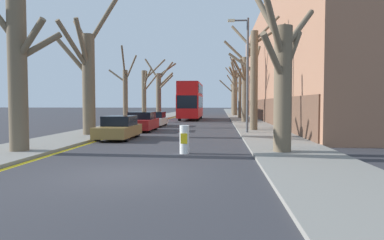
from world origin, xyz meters
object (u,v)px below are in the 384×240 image
street_tree_right_0 (282,76)px  street_tree_right_3 (239,92)px  street_tree_right_1 (255,74)px  street_tree_left_2 (125,93)px  street_tree_right_4 (235,91)px  street_tree_right_5 (233,96)px  street_tree_left_1 (87,75)px  traffic_bollard (184,139)px  parked_car_2 (155,119)px  street_tree_left_3 (145,92)px  street_tree_left_0 (18,72)px  double_decker_bus (191,99)px  parked_car_0 (119,128)px  street_tree_left_4 (160,91)px  lamp_post (246,70)px  street_tree_right_2 (245,83)px  parked_car_1 (142,122)px

street_tree_right_0 → street_tree_right_3: bearing=89.9°
street_tree_right_1 → street_tree_left_2: bearing=163.0°
street_tree_right_4 → street_tree_right_5: 11.52m
street_tree_left_1 → street_tree_left_2: (0.16, 7.87, -0.88)m
traffic_bollard → parked_car_2: bearing=104.9°
street_tree_left_3 → street_tree_right_0: (10.51, -22.18, -0.06)m
street_tree_left_2 → street_tree_left_3: size_ratio=0.93×
street_tree_left_0 → street_tree_left_1: bearing=90.2°
street_tree_right_1 → double_decker_bus: 18.80m
street_tree_right_3 → parked_car_2: size_ratio=1.89×
street_tree_left_1 → double_decker_bus: size_ratio=0.85×
parked_car_0 → street_tree_right_3: bearing=72.8°
street_tree_left_3 → street_tree_right_1: bearing=-46.1°
street_tree_right_3 → traffic_bollard: size_ratio=7.04×
street_tree_left_2 → double_decker_bus: bearing=73.2°
street_tree_right_4 → traffic_bollard: size_ratio=7.55×
street_tree_left_2 → street_tree_left_4: street_tree_left_4 is taller
street_tree_right_5 → street_tree_left_4: bearing=-113.6°
lamp_post → street_tree_left_4: bearing=114.3°
street_tree_left_0 → parked_car_0: street_tree_left_0 is taller
street_tree_left_2 → parked_car_2: 3.65m
double_decker_bus → lamp_post: bearing=-74.9°
street_tree_right_2 → double_decker_bus: (-6.27, 6.56, -1.57)m
double_decker_bus → street_tree_left_2: bearing=-106.8°
street_tree_left_4 → street_tree_right_0: (10.37, -30.22, -0.50)m
street_tree_left_0 → double_decker_bus: (4.50, 29.67, -0.76)m
street_tree_left_0 → lamp_post: size_ratio=0.83×
street_tree_right_3 → double_decker_bus: street_tree_right_3 is taller
parked_car_1 → street_tree_left_2: bearing=121.9°
lamp_post → street_tree_left_2: bearing=150.6°
street_tree_right_5 → street_tree_right_3: bearing=-89.9°
double_decker_bus → lamp_post: 20.74m
street_tree_left_0 → parked_car_0: (2.37, 5.87, -2.70)m
street_tree_left_3 → parked_car_0: (2.23, -17.04, -2.60)m
street_tree_left_2 → street_tree_right_0: bearing=-54.0°
street_tree_right_5 → parked_car_1: size_ratio=1.63×
street_tree_right_2 → parked_car_1: bearing=-126.1°
street_tree_right_0 → parked_car_0: (-8.28, 5.15, -2.54)m
street_tree_right_1 → double_decker_bus: bearing=109.3°
street_tree_right_1 → street_tree_right_5: size_ratio=1.25×
street_tree_right_1 → traffic_bollard: bearing=-109.0°
street_tree_left_0 → lamp_post: bearing=44.5°
street_tree_left_2 → street_tree_right_4: size_ratio=0.74×
street_tree_left_4 → street_tree_right_1: size_ratio=0.96×
street_tree_right_1 → street_tree_right_3: street_tree_right_1 is taller
parked_car_0 → parked_car_1: bearing=90.0°
street_tree_left_4 → street_tree_right_4: (10.26, 12.36, 0.45)m
street_tree_left_1 → street_tree_right_2: street_tree_right_2 is taller
street_tree_left_4 → street_tree_right_2: size_ratio=0.90×
lamp_post → parked_car_1: bearing=165.8°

